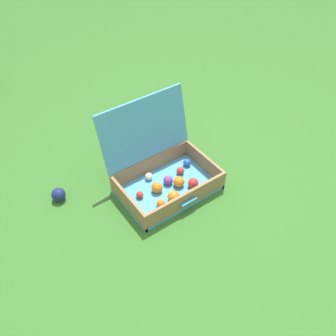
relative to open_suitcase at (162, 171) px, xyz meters
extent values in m
plane|color=#336B28|center=(0.10, -0.11, -0.12)|extent=(16.00, 16.00, 0.00)
cube|color=#4799C6|center=(0.00, -0.06, -0.11)|extent=(0.61, 0.40, 0.03)
cube|color=olive|center=(-0.30, -0.06, -0.05)|extent=(0.02, 0.40, 0.14)
cube|color=olive|center=(0.29, -0.06, -0.05)|extent=(0.02, 0.40, 0.14)
cube|color=olive|center=(0.00, -0.25, -0.05)|extent=(0.57, 0.02, 0.14)
cube|color=olive|center=(0.00, 0.13, -0.05)|extent=(0.57, 0.02, 0.14)
cube|color=#4799C6|center=(0.00, 0.18, 0.21)|extent=(0.61, 0.11, 0.39)
cube|color=teal|center=(0.00, -0.27, -0.04)|extent=(0.11, 0.02, 0.02)
sphere|color=red|center=(-0.19, -0.03, -0.07)|extent=(0.04, 0.04, 0.04)
sphere|color=red|center=(0.13, -0.15, -0.06)|extent=(0.07, 0.07, 0.07)
sphere|color=orange|center=(0.06, -0.09, -0.06)|extent=(0.07, 0.07, 0.07)
sphere|color=orange|center=(-0.13, -0.17, -0.07)|extent=(0.05, 0.05, 0.05)
sphere|color=purple|center=(0.02, -0.04, -0.06)|extent=(0.06, 0.06, 0.06)
sphere|color=white|center=(-0.06, 0.07, -0.07)|extent=(0.05, 0.05, 0.05)
sphere|color=red|center=(0.14, -0.01, -0.07)|extent=(0.05, 0.05, 0.05)
sphere|color=orange|center=(-0.04, -0.18, -0.06)|extent=(0.08, 0.08, 0.08)
sphere|color=blue|center=(0.22, 0.03, -0.07)|extent=(0.05, 0.05, 0.05)
sphere|color=orange|center=(-0.08, -0.05, -0.06)|extent=(0.07, 0.07, 0.07)
sphere|color=navy|center=(-0.60, 0.26, -0.08)|extent=(0.09, 0.09, 0.09)
camera|label=1|loc=(-0.94, -1.37, 1.61)|focal=39.21mm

